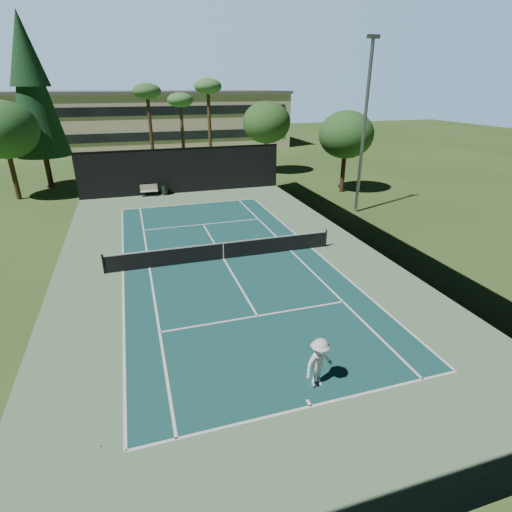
% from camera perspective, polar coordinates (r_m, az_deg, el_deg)
% --- Properties ---
extents(ground, '(160.00, 160.00, 0.00)m').
position_cam_1_polar(ground, '(22.81, -4.65, -0.45)').
color(ground, '#33531F').
rests_on(ground, ground).
extents(apron_slab, '(18.00, 32.00, 0.01)m').
position_cam_1_polar(apron_slab, '(22.80, -4.65, -0.44)').
color(apron_slab, '#60875F').
rests_on(apron_slab, ground).
extents(court_surface, '(10.97, 23.77, 0.01)m').
position_cam_1_polar(court_surface, '(22.80, -4.65, -0.43)').
color(court_surface, '#174A48').
rests_on(court_surface, ground).
extents(court_lines, '(11.07, 23.87, 0.01)m').
position_cam_1_polar(court_lines, '(22.80, -4.65, -0.41)').
color(court_lines, white).
rests_on(court_lines, ground).
extents(tennis_net, '(12.90, 0.10, 1.10)m').
position_cam_1_polar(tennis_net, '(22.59, -4.70, 0.84)').
color(tennis_net, black).
rests_on(tennis_net, ground).
extents(fence, '(18.04, 32.05, 4.03)m').
position_cam_1_polar(fence, '(22.14, -4.86, 4.37)').
color(fence, black).
rests_on(fence, ground).
extents(player, '(1.32, 1.04, 1.80)m').
position_cam_1_polar(player, '(13.46, 9.04, -14.88)').
color(player, white).
rests_on(player, ground).
extents(tennis_ball_a, '(0.07, 0.07, 0.07)m').
position_cam_1_polar(tennis_ball_a, '(12.85, -21.40, -23.96)').
color(tennis_ball_a, '#BAD330').
rests_on(tennis_ball_a, ground).
extents(tennis_ball_b, '(0.07, 0.07, 0.07)m').
position_cam_1_polar(tennis_ball_b, '(25.07, -10.92, 1.52)').
color(tennis_ball_b, yellow).
rests_on(tennis_ball_b, ground).
extents(tennis_ball_c, '(0.08, 0.08, 0.08)m').
position_cam_1_polar(tennis_ball_c, '(26.27, 0.25, 2.98)').
color(tennis_ball_c, '#BADC32').
rests_on(tennis_ball_c, ground).
extents(tennis_ball_d, '(0.07, 0.07, 0.07)m').
position_cam_1_polar(tennis_ball_d, '(25.54, -12.04, 1.84)').
color(tennis_ball_d, '#BBCD2E').
rests_on(tennis_ball_d, ground).
extents(park_bench, '(1.50, 0.45, 1.02)m').
position_cam_1_polar(park_bench, '(37.15, -15.04, 9.10)').
color(park_bench, beige).
rests_on(park_bench, ground).
extents(trash_bin, '(0.56, 0.56, 0.95)m').
position_cam_1_polar(trash_bin, '(37.16, -12.91, 9.20)').
color(trash_bin, black).
rests_on(trash_bin, ground).
extents(pine_tree, '(4.80, 4.80, 15.00)m').
position_cam_1_polar(pine_tree, '(43.08, -29.61, 21.06)').
color(pine_tree, '#43291C').
rests_on(pine_tree, ground).
extents(palm_a, '(2.80, 2.80, 9.32)m').
position_cam_1_polar(palm_a, '(44.49, -15.27, 21.30)').
color(palm_a, '#462E1E').
rests_on(palm_a, ground).
extents(palm_b, '(2.80, 2.80, 8.42)m').
position_cam_1_polar(palm_b, '(46.83, -10.75, 20.71)').
color(palm_b, '#4B3420').
rests_on(palm_b, ground).
extents(palm_c, '(2.80, 2.80, 9.77)m').
position_cam_1_polar(palm_c, '(44.23, -6.87, 22.42)').
color(palm_c, '#4B3720').
rests_on(palm_c, ground).
extents(decid_tree_a, '(5.12, 5.12, 7.62)m').
position_cam_1_polar(decid_tree_a, '(44.96, 1.53, 18.51)').
color(decid_tree_a, '#47321E').
rests_on(decid_tree_a, ground).
extents(decid_tree_b, '(4.80, 4.80, 7.14)m').
position_cam_1_polar(decid_tree_b, '(37.51, 12.75, 16.51)').
color(decid_tree_b, '#3F2A1B').
rests_on(decid_tree_b, ground).
extents(decid_tree_c, '(5.44, 5.44, 8.09)m').
position_cam_1_polar(decid_tree_c, '(39.73, -32.42, 14.95)').
color(decid_tree_c, '#43321C').
rests_on(decid_tree_c, ground).
extents(campus_building, '(40.50, 12.50, 8.30)m').
position_cam_1_polar(campus_building, '(66.73, -14.22, 18.37)').
color(campus_building, beige).
rests_on(campus_building, ground).
extents(light_pole, '(0.90, 0.25, 12.22)m').
position_cam_1_polar(light_pole, '(31.23, 15.22, 17.58)').
color(light_pole, '#909498').
rests_on(light_pole, ground).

